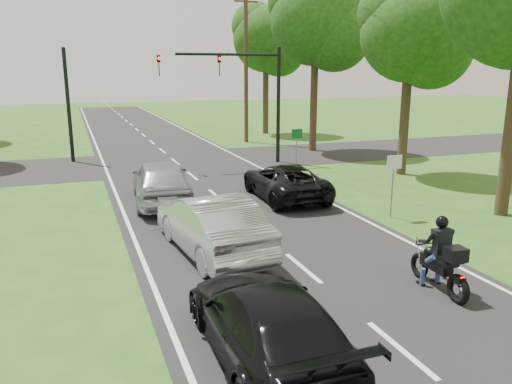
% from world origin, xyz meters
% --- Properties ---
extents(ground, '(140.00, 140.00, 0.00)m').
position_xyz_m(ground, '(0.00, 0.00, 0.00)').
color(ground, '#255618').
rests_on(ground, ground).
extents(road, '(8.00, 100.00, 0.01)m').
position_xyz_m(road, '(0.00, 10.00, 0.01)').
color(road, black).
rests_on(road, ground).
extents(cross_road, '(60.00, 7.00, 0.01)m').
position_xyz_m(cross_road, '(0.00, 16.00, 0.01)').
color(cross_road, black).
rests_on(cross_road, ground).
extents(motorcycle_rider, '(0.58, 2.04, 1.76)m').
position_xyz_m(motorcycle_rider, '(2.30, -2.24, 0.69)').
color(motorcycle_rider, black).
rests_on(motorcycle_rider, ground).
extents(dark_suv, '(2.38, 4.89, 1.34)m').
position_xyz_m(dark_suv, '(2.38, 6.64, 0.68)').
color(dark_suv, black).
rests_on(dark_suv, road).
extents(silver_sedan, '(2.19, 5.04, 1.61)m').
position_xyz_m(silver_sedan, '(-1.85, 1.87, 0.82)').
color(silver_sedan, '#BCBBC1').
rests_on(silver_sedan, road).
extents(silver_suv, '(2.42, 5.08, 1.68)m').
position_xyz_m(silver_suv, '(-2.21, 7.50, 0.85)').
color(silver_suv, '#A5A9AD').
rests_on(silver_suv, road).
extents(dark_car_behind, '(1.99, 4.77, 1.38)m').
position_xyz_m(dark_car_behind, '(-2.34, -3.45, 0.70)').
color(dark_car_behind, black).
rests_on(dark_car_behind, road).
extents(traffic_signal, '(6.38, 0.44, 6.00)m').
position_xyz_m(traffic_signal, '(3.34, 14.00, 4.14)').
color(traffic_signal, black).
rests_on(traffic_signal, ground).
extents(signal_pole_far, '(0.20, 0.20, 6.00)m').
position_xyz_m(signal_pole_far, '(-5.20, 18.00, 3.00)').
color(signal_pole_far, black).
rests_on(signal_pole_far, ground).
extents(utility_pole_far, '(1.60, 0.28, 10.00)m').
position_xyz_m(utility_pole_far, '(6.20, 22.00, 5.08)').
color(utility_pole_far, '#4F3324').
rests_on(utility_pole_far, ground).
extents(sign_white, '(0.55, 0.07, 2.12)m').
position_xyz_m(sign_white, '(4.70, 2.98, 1.60)').
color(sign_white, slate).
rests_on(sign_white, ground).
extents(sign_green, '(0.55, 0.07, 2.12)m').
position_xyz_m(sign_green, '(4.90, 10.98, 1.60)').
color(sign_green, slate).
rests_on(sign_green, ground).
extents(tree_row_c, '(4.80, 4.65, 8.76)m').
position_xyz_m(tree_row_c, '(9.75, 8.80, 6.23)').
color(tree_row_c, '#332316').
rests_on(tree_row_c, ground).
extents(tree_row_d, '(5.76, 5.58, 10.45)m').
position_xyz_m(tree_row_d, '(9.10, 16.76, 7.43)').
color(tree_row_d, '#332316').
rests_on(tree_row_d, ground).
extents(tree_row_e, '(5.28, 5.12, 9.61)m').
position_xyz_m(tree_row_e, '(9.48, 25.78, 6.83)').
color(tree_row_e, '#332316').
rests_on(tree_row_e, ground).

